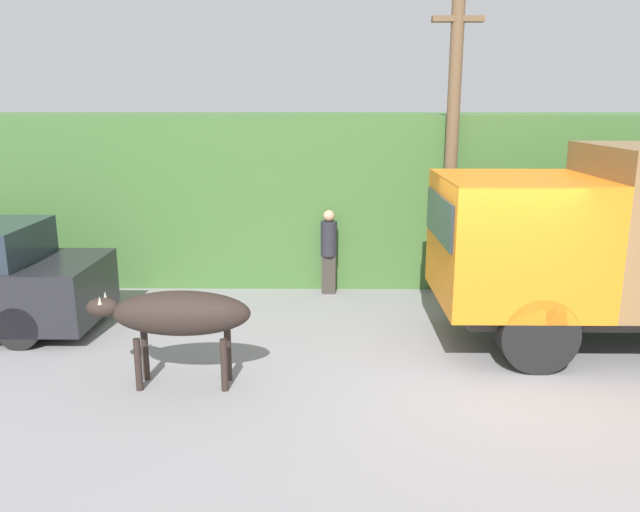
{
  "coord_description": "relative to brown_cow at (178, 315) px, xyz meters",
  "views": [
    {
      "loc": [
        -1.99,
        -7.8,
        3.51
      ],
      "look_at": [
        -2.09,
        0.34,
        1.53
      ],
      "focal_mm": 35.0,
      "sensor_mm": 36.0,
      "label": 1
    }
  ],
  "objects": [
    {
      "name": "ground_plane",
      "position": [
        3.86,
        0.4,
        -0.95
      ],
      "size": [
        60.0,
        60.0,
        0.0
      ],
      "primitive_type": "plane",
      "color": "gray"
    },
    {
      "name": "hillside_embankment",
      "position": [
        3.86,
        6.96,
        0.71
      ],
      "size": [
        32.0,
        5.3,
        3.32
      ],
      "color": "#426B33",
      "rests_on": "ground_plane"
    },
    {
      "name": "building_backdrop",
      "position": [
        -2.2,
        5.8,
        0.59
      ],
      "size": [
        4.75,
        2.7,
        3.06
      ],
      "color": "#8CC69E",
      "rests_on": "ground_plane"
    },
    {
      "name": "brown_cow",
      "position": [
        0.0,
        0.0,
        0.0
      ],
      "size": [
        2.06,
        0.57,
        1.26
      ],
      "rotation": [
        0.0,
        0.0,
        -0.15
      ],
      "color": "#2D231E",
      "rests_on": "ground_plane"
    },
    {
      "name": "pedestrian_on_hill",
      "position": [
        1.9,
        4.05,
        -0.06
      ],
      "size": [
        0.32,
        0.32,
        1.61
      ],
      "rotation": [
        0.0,
        0.0,
        3.11
      ],
      "color": "#38332D",
      "rests_on": "ground_plane"
    },
    {
      "name": "utility_pole",
      "position": [
        4.13,
        4.11,
        1.98
      ],
      "size": [
        0.9,
        0.23,
        5.64
      ],
      "color": "brown",
      "rests_on": "ground_plane"
    }
  ]
}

